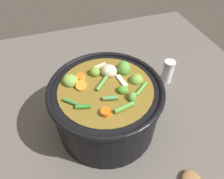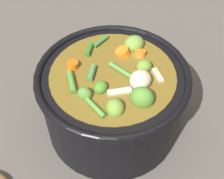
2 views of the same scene
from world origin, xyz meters
TOP-DOWN VIEW (x-y plane):
  - ground_plane at (0.00, 0.00)m, footprint 1.10×1.10m
  - cooking_pot at (0.00, 0.00)m, footprint 0.28×0.28m

SIDE VIEW (x-z plane):
  - ground_plane at x=0.00m, z-range 0.00..0.00m
  - cooking_pot at x=0.00m, z-range -0.01..0.17m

